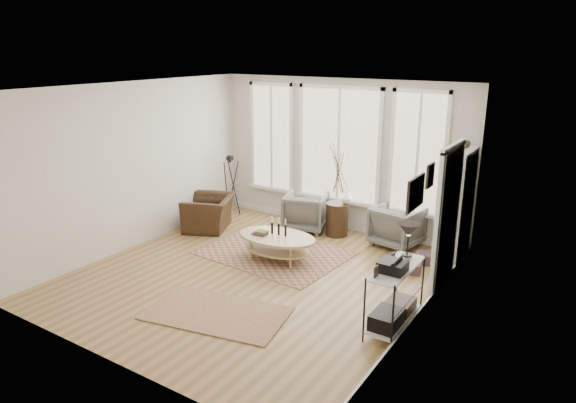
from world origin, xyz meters
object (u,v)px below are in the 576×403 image
Objects in this scene: armchair_right at (397,226)px; side_table at (338,192)px; armchair_left at (306,212)px; low_shelf at (395,291)px; coffee_table at (277,241)px; accent_chair at (209,213)px; bookcase at (458,207)px.

side_table is (-1.16, -0.10, 0.49)m from armchair_right.
armchair_left is at bearing -175.74° from side_table.
coffee_table is (-2.47, 0.99, -0.17)m from low_shelf.
low_shelf reaches higher than accent_chair.
coffee_table is 1.60m from armchair_left.
coffee_table is 1.72m from side_table.
low_shelf is 0.74× the size of side_table.
coffee_table is 1.76× the size of armchair_right.
armchair_right is (-1.06, 0.18, -0.59)m from bookcase.
coffee_table is at bearing -148.73° from bookcase.
armchair_right is 0.45× the size of side_table.
accent_chair is at bearing -155.86° from side_table.
armchair_left is (-2.88, 0.03, -0.59)m from bookcase.
armchair_left is (-0.36, 1.56, 0.03)m from coffee_table.
accent_chair is (-1.63, -0.98, -0.04)m from armchair_left.
bookcase is at bearing 31.27° from coffee_table.
armchair_left is at bearing 137.96° from low_shelf.
armchair_right is at bearing 49.49° from coffee_table.
armchair_left and armchair_right have the same top height.
low_shelf is 2.88m from armchair_right.
low_shelf is at bearing -91.28° from bookcase.
armchair_right is 1.26m from side_table.
armchair_left is 0.45× the size of side_table.
bookcase is 1.46× the size of coffee_table.
armchair_right is at bearing 167.55° from armchair_left.
low_shelf is (-0.06, -2.52, -0.44)m from bookcase.
armchair_right is 3.62m from accent_chair.
low_shelf is at bearing 120.82° from armchair_left.
side_table is (-2.16, 2.60, 0.34)m from low_shelf.
bookcase is 2.06× the size of accent_chair.
low_shelf is 1.63× the size of armchair_right.
armchair_left is at bearing 96.32° from accent_chair.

